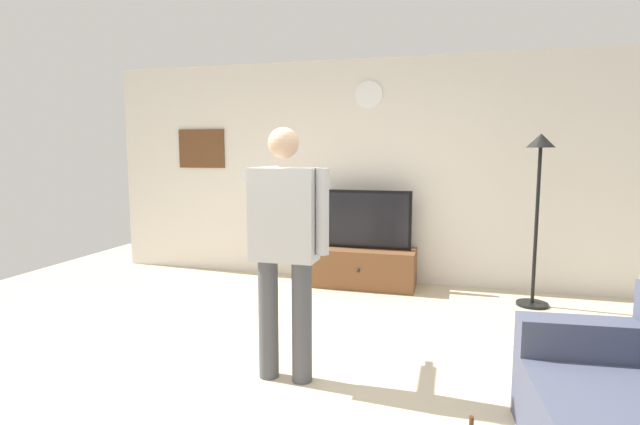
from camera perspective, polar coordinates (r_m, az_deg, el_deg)
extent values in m
plane|color=beige|center=(3.70, -6.16, -18.66)|extent=(8.40, 8.40, 0.00)
cube|color=silver|center=(6.17, 3.78, 4.74)|extent=(6.40, 0.10, 2.70)
cube|color=brown|center=(5.95, 4.92, -6.30)|extent=(1.24, 0.50, 0.45)
sphere|color=black|center=(5.69, 4.43, -6.68)|extent=(0.04, 0.04, 0.04)
cube|color=black|center=(5.89, 5.06, -0.77)|extent=(1.12, 0.06, 0.69)
cube|color=black|center=(5.86, 5.00, -0.82)|extent=(1.06, 0.01, 0.63)
cylinder|color=white|center=(6.11, 5.64, 13.32)|extent=(0.33, 0.03, 0.33)
cube|color=brown|center=(6.83, -13.42, 7.15)|extent=(0.66, 0.04, 0.51)
cylinder|color=black|center=(5.71, 23.18, -9.64)|extent=(0.32, 0.32, 0.03)
cylinder|color=black|center=(5.54, 23.59, -1.49)|extent=(0.04, 0.04, 1.61)
cone|color=black|center=(5.49, 24.05, 7.57)|extent=(0.28, 0.28, 0.14)
cylinder|color=#4C4C51|center=(3.60, -5.94, -12.03)|extent=(0.14, 0.14, 0.86)
cylinder|color=#4C4C51|center=(3.52, -2.09, -12.44)|extent=(0.14, 0.14, 0.86)
cube|color=#B7B7B7|center=(3.38, -4.15, -0.23)|extent=(0.45, 0.22, 0.64)
sphere|color=tan|center=(3.36, -4.23, 7.97)|extent=(0.21, 0.21, 0.21)
cylinder|color=#B7B7B7|center=(3.73, -6.63, 4.55)|extent=(0.09, 0.58, 0.09)
cube|color=white|center=(4.03, -4.92, 4.76)|extent=(0.04, 0.12, 0.04)
cylinder|color=#B7B7B7|center=(3.30, 0.27, 0.08)|extent=(0.09, 0.09, 0.58)
cube|color=#474C60|center=(3.35, 29.09, -12.56)|extent=(0.86, 0.27, 0.22)
cylinder|color=#4C2814|center=(2.78, 16.99, -22.15)|extent=(0.02, 0.02, 0.07)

